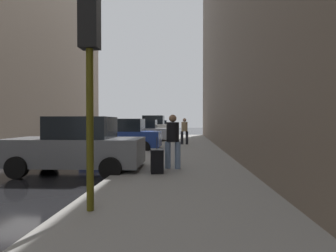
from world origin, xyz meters
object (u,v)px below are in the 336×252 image
Objects in this scene: parked_white_van at (152,127)px; rolling_suitcase at (157,161)px; fire_hydrant at (157,141)px; traffic_light at (90,54)px; parked_silver_sedan at (143,131)px; parked_red_hatchback at (158,128)px; parked_blue_sedan at (123,136)px; pedestrian_in_tan_coat at (184,130)px; pedestrian_in_jeans at (173,138)px; parked_gray_coupe at (77,146)px.

rolling_suitcase is (2.60, -18.94, -0.54)m from parked_white_van.
parked_white_van is 11.76m from fire_hydrant.
parked_silver_sedan is at bearing 96.46° from traffic_light.
parked_red_hatchback reaches higher than fire_hydrant.
parked_red_hatchback is 24.61m from rolling_suitcase.
parked_blue_sedan is at bearing 111.50° from rolling_suitcase.
parked_red_hatchback is 27.92m from traffic_light.
parked_red_hatchback is at bearing 90.00° from parked_blue_sedan.
traffic_light is 3.46× the size of rolling_suitcase.
parked_red_hatchback is at bearing 102.68° from pedestrian_in_tan_coat.
traffic_light is 13.06m from pedestrian_in_tan_coat.
parked_blue_sedan and parked_silver_sedan have the same top height.
parked_white_van is at bearing 98.83° from fire_hydrant.
parked_silver_sedan is at bearing 101.28° from rolling_suitcase.
parked_gray_coupe is at bearing -176.69° from pedestrian_in_jeans.
traffic_light reaches higher than pedestrian_in_tan_coat.
parked_white_van reaches higher than parked_gray_coupe.
rolling_suitcase is (2.60, -0.52, -0.36)m from parked_gray_coupe.
parked_gray_coupe is 0.91× the size of parked_white_van.
rolling_suitcase is at bearing -82.17° from parked_white_van.
parked_white_van reaches higher than rolling_suitcase.
parked_white_van reaches higher than parked_silver_sedan.
parked_blue_sedan is 6.66m from pedestrian_in_jeans.
parked_blue_sedan is at bearing -138.94° from pedestrian_in_tan_coat.
traffic_light is (1.85, -9.94, 1.91)m from parked_blue_sedan.
pedestrian_in_tan_coat is at bearing 54.80° from fire_hydrant.
parked_silver_sedan is at bearing 103.79° from pedestrian_in_jeans.
fire_hydrant is at bearing 90.27° from traffic_light.
pedestrian_in_tan_coat is at bearing 69.57° from parked_gray_coupe.
parked_red_hatchback is 23.97m from pedestrian_in_jeans.
pedestrian_in_tan_coat is (0.33, 8.85, 0.00)m from pedestrian_in_jeans.
parked_silver_sedan is 2.46× the size of pedestrian_in_jeans.
fire_hydrant is 0.68× the size of rolling_suitcase.
traffic_light is 2.11× the size of pedestrian_in_tan_coat.
traffic_light is at bearing -102.72° from rolling_suitcase.
pedestrian_in_jeans reaches higher than parked_blue_sedan.
rolling_suitcase is (-0.43, -0.69, -0.61)m from pedestrian_in_jeans.
parked_gray_coupe and parked_silver_sedan have the same top height.
parked_blue_sedan is at bearing -158.22° from fire_hydrant.
pedestrian_in_jeans is (3.03, 0.18, 0.26)m from parked_gray_coupe.
parked_gray_coupe is at bearing 115.75° from traffic_light.
fire_hydrant is (1.80, 0.72, -0.35)m from parked_blue_sedan.
parked_white_van is 4.46× the size of rolling_suitcase.
parked_silver_sedan is 13.32m from rolling_suitcase.
parked_blue_sedan is 0.91× the size of parked_white_van.
parked_white_van is at bearing -90.00° from parked_red_hatchback.
pedestrian_in_jeans is at bearing -92.11° from pedestrian_in_tan_coat.
traffic_light is 4.50m from pedestrian_in_jeans.
traffic_light is (1.85, -22.27, 1.73)m from parked_white_van.
fire_hydrant is at bearing 21.78° from parked_blue_sedan.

